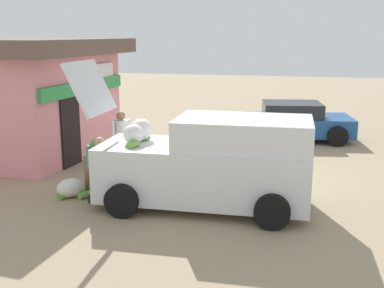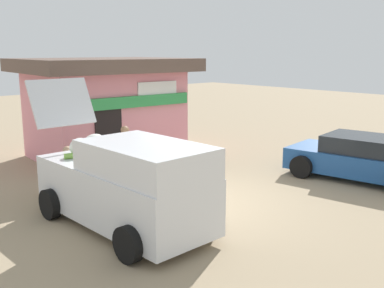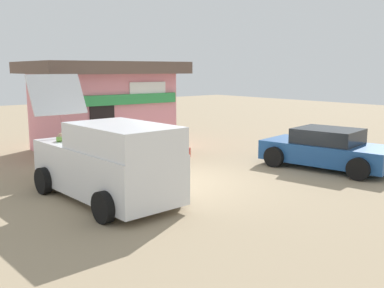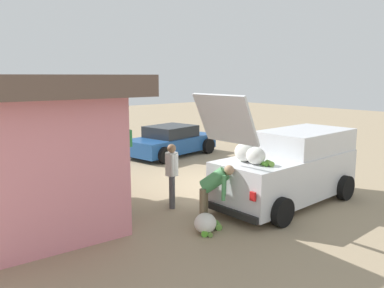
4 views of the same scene
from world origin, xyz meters
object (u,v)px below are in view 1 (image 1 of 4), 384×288
(vendor_standing, at_px, (122,138))
(customer_bending, at_px, (96,157))
(paint_bucket, at_px, (150,142))
(parked_sedan, at_px, (291,122))
(storefront_bar, at_px, (30,95))
(unloaded_banana_pile, at_px, (72,189))
(delivery_van, at_px, (210,163))

(vendor_standing, distance_m, customer_bending, 1.56)
(paint_bucket, bearing_deg, parked_sedan, -62.58)
(storefront_bar, bearing_deg, parked_sedan, -62.13)
(storefront_bar, height_order, parked_sedan, storefront_bar)
(storefront_bar, bearing_deg, customer_bending, -131.21)
(customer_bending, bearing_deg, unloaded_banana_pile, 121.21)
(customer_bending, xyz_separation_m, paint_bucket, (4.71, 0.32, -0.71))
(vendor_standing, bearing_deg, delivery_van, -123.51)
(delivery_van, xyz_separation_m, unloaded_banana_pile, (-0.10, 3.13, -0.78))
(paint_bucket, bearing_deg, unloaded_banana_pile, 178.03)
(storefront_bar, relative_size, customer_bending, 4.12)
(parked_sedan, xyz_separation_m, unloaded_banana_pile, (-7.27, 4.53, -0.42))
(delivery_van, distance_m, unloaded_banana_pile, 3.23)
(delivery_van, bearing_deg, customer_bending, 85.70)
(delivery_van, relative_size, parked_sedan, 1.15)
(delivery_van, bearing_deg, storefront_bar, 62.14)
(delivery_van, xyz_separation_m, customer_bending, (0.20, 2.63, -0.10))
(paint_bucket, bearing_deg, vendor_standing, -174.47)
(parked_sedan, height_order, paint_bucket, parked_sedan)
(unloaded_banana_pile, distance_m, paint_bucket, 5.01)
(vendor_standing, relative_size, unloaded_banana_pile, 1.90)
(vendor_standing, xyz_separation_m, paint_bucket, (3.15, 0.30, -0.81))
(delivery_van, bearing_deg, vendor_standing, 56.49)
(customer_bending, bearing_deg, vendor_standing, 0.64)
(storefront_bar, height_order, vendor_standing, storefront_bar)
(parked_sedan, bearing_deg, vendor_standing, 143.14)
(delivery_van, distance_m, parked_sedan, 7.31)
(unloaded_banana_pile, bearing_deg, delivery_van, -88.14)
(parked_sedan, distance_m, unloaded_banana_pile, 8.58)
(unloaded_banana_pile, relative_size, paint_bucket, 2.74)
(vendor_standing, height_order, unloaded_banana_pile, vendor_standing)
(delivery_van, xyz_separation_m, paint_bucket, (4.90, 2.96, -0.80))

